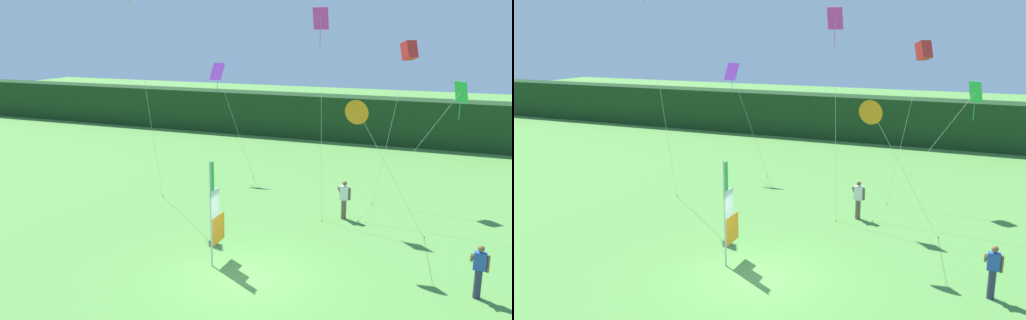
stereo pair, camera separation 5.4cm
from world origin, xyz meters
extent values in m
plane|color=#518E3D|center=(0.00, 0.00, 0.00)|extent=(120.00, 120.00, 0.00)
cube|color=#193819|center=(0.00, 23.69, 1.61)|extent=(80.00, 2.40, 3.21)
cylinder|color=#B7B7BC|center=(-1.41, 0.37, 1.86)|extent=(0.06, 0.06, 3.71)
cube|color=orange|center=(-1.41, 0.89, 1.16)|extent=(0.02, 0.97, 0.99)
cube|color=white|center=(-1.41, 0.70, 2.15)|extent=(0.02, 0.60, 0.99)
cube|color=green|center=(-1.41, 0.52, 3.14)|extent=(0.02, 0.23, 0.99)
cylinder|color=#2D334C|center=(6.99, 1.39, 0.46)|extent=(0.22, 0.22, 0.92)
cube|color=#284CA8|center=(6.99, 1.39, 1.19)|extent=(0.36, 0.20, 0.55)
sphere|color=brown|center=(6.99, 1.39, 1.59)|extent=(0.20, 0.20, 0.20)
cylinder|color=brown|center=(6.76, 1.45, 1.24)|extent=(0.09, 0.48, 0.42)
cylinder|color=brown|center=(7.22, 1.40, 1.14)|extent=(0.09, 0.14, 0.56)
cylinder|color=brown|center=(1.67, 6.73, 0.42)|extent=(0.22, 0.22, 0.84)
cube|color=white|center=(1.67, 6.73, 1.15)|extent=(0.36, 0.20, 0.62)
sphere|color=brown|center=(1.67, 6.73, 1.57)|extent=(0.20, 0.20, 0.20)
cylinder|color=brown|center=(1.44, 6.79, 1.23)|extent=(0.09, 0.48, 0.42)
cylinder|color=brown|center=(1.90, 6.74, 1.13)|extent=(0.09, 0.14, 0.56)
cylinder|color=brown|center=(2.47, 9.14, 0.04)|extent=(0.03, 0.03, 0.08)
cylinder|color=silver|center=(2.98, 10.04, 3.49)|extent=(1.03, 1.81, 6.98)
cube|color=red|center=(3.48, 10.94, 6.98)|extent=(0.90, 0.92, 0.93)
cylinder|color=brown|center=(2.34, 6.57, 0.04)|extent=(0.03, 0.03, 0.08)
cylinder|color=silver|center=(4.13, 7.27, 2.74)|extent=(3.59, 1.43, 5.49)
cube|color=green|center=(5.92, 7.98, 5.49)|extent=(0.60, 0.55, 0.84)
cylinder|color=green|center=(5.92, 7.98, 4.71)|extent=(0.02, 0.02, 0.70)
cylinder|color=brown|center=(-4.50, 11.49, 0.04)|extent=(0.03, 0.03, 0.08)
cylinder|color=silver|center=(-5.56, 11.51, 2.85)|extent=(2.15, 0.06, 5.71)
cube|color=purple|center=(-6.63, 11.53, 5.70)|extent=(0.77, 0.58, 0.89)
cylinder|color=purple|center=(-6.63, 11.53, 4.85)|extent=(0.02, 0.02, 0.70)
cylinder|color=brown|center=(-7.17, 6.45, 0.04)|extent=(0.03, 0.03, 0.08)
cylinder|color=silver|center=(-7.53, 6.01, 5.04)|extent=(0.73, 0.89, 10.09)
cylinder|color=brown|center=(0.91, 6.06, 0.04)|extent=(0.03, 0.03, 0.08)
cylinder|color=silver|center=(0.53, 6.88, 4.18)|extent=(0.76, 1.65, 8.35)
cube|color=#DB33A8|center=(0.16, 7.70, 8.35)|extent=(0.68, 0.30, 0.91)
cylinder|color=#DB33A8|center=(0.16, 7.70, 7.54)|extent=(0.02, 0.02, 0.70)
cylinder|color=brown|center=(5.09, 5.74, 0.04)|extent=(0.03, 0.03, 0.08)
cylinder|color=silver|center=(3.93, 4.55, 2.58)|extent=(2.33, 2.38, 5.17)
cone|color=orange|center=(2.78, 3.37, 5.17)|extent=(0.92, 0.55, 0.89)
camera|label=1|loc=(6.33, -14.58, 7.82)|focal=37.15mm
camera|label=2|loc=(6.38, -14.56, 7.82)|focal=37.15mm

